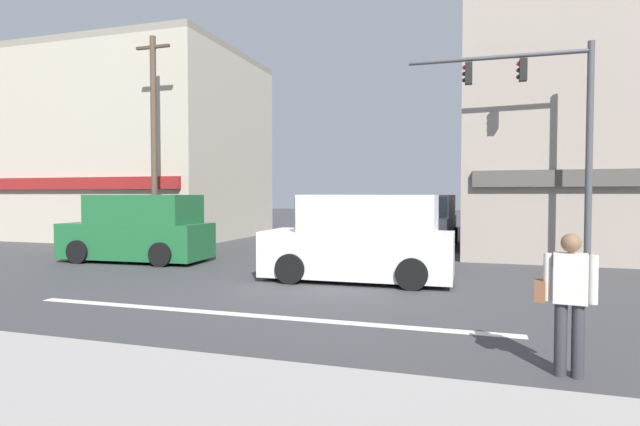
{
  "coord_description": "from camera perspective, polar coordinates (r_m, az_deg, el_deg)",
  "views": [
    {
      "loc": [
        3.73,
        -11.4,
        2.11
      ],
      "look_at": [
        -0.44,
        2.0,
        1.6
      ],
      "focal_mm": 28.0,
      "sensor_mm": 36.0,
      "label": 1
    }
  ],
  "objects": [
    {
      "name": "lane_marking_stripe",
      "position": [
        8.99,
        -7.92,
        -11.5
      ],
      "size": [
        9.0,
        0.24,
        0.01
      ],
      "primitive_type": "cube",
      "color": "silver",
      "rests_on": "ground"
    },
    {
      "name": "traffic_light_mast",
      "position": [
        15.17,
        24.81,
        9.71
      ],
      "size": [
        4.89,
        0.27,
        6.2
      ],
      "color": "#47474C",
      "rests_on": "ground"
    },
    {
      "name": "van_approaching_near",
      "position": [
        20.98,
        12.38,
        -0.98
      ],
      "size": [
        2.18,
        4.67,
        2.11
      ],
      "color": "#999EA3",
      "rests_on": "ground"
    },
    {
      "name": "ground_plane",
      "position": [
        12.18,
        -0.83,
        -7.9
      ],
      "size": [
        120.0,
        120.0,
        0.0
      ],
      "primitive_type": "plane",
      "color": "#3D3D3F"
    },
    {
      "name": "pedestrian_foreground_with_bag",
      "position": [
        6.51,
        26.45,
        -8.41
      ],
      "size": [
        0.67,
        0.36,
        1.67
      ],
      "color": "#333338",
      "rests_on": "ground"
    },
    {
      "name": "building_left_block",
      "position": [
        27.93,
        -22.28,
        6.82
      ],
      "size": [
        13.82,
        8.7,
        8.98
      ],
      "color": "#B7AD99",
      "rests_on": "ground"
    },
    {
      "name": "street_tree",
      "position": [
        18.92,
        28.24,
        6.27
      ],
      "size": [
        3.31,
        3.31,
        5.24
      ],
      "color": "#4C3823",
      "rests_on": "ground"
    },
    {
      "name": "van_waiting_far",
      "position": [
        16.82,
        -19.98,
        -1.81
      ],
      "size": [
        4.69,
        2.23,
        2.11
      ],
      "color": "#1E6033",
      "rests_on": "ground"
    },
    {
      "name": "van_crossing_rightbound",
      "position": [
        12.3,
        4.73,
        -3.08
      ],
      "size": [
        4.63,
        2.1,
        2.11
      ],
      "color": "silver",
      "rests_on": "ground"
    },
    {
      "name": "utility_pole_near_left",
      "position": [
        19.76,
        -18.45,
        7.88
      ],
      "size": [
        1.4,
        0.22,
        7.98
      ],
      "color": "brown",
      "rests_on": "ground"
    }
  ]
}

